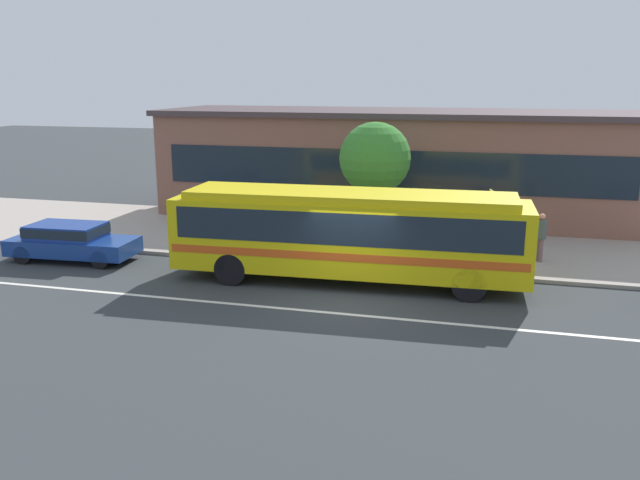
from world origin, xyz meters
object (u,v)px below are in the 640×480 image
Objects in this scene: street_tree_near_stop at (375,159)px; sedan_behind_bus at (71,240)px; transit_bus at (349,230)px; bus_stop_sign at (490,220)px; pedestrian_waiting_near_sign at (541,234)px; pedestrian_walking_along_curb at (239,220)px.

sedan_behind_bus is at bearing -153.75° from street_tree_near_stop.
street_tree_near_stop is (-0.09, 4.85, 1.65)m from transit_bus.
bus_stop_sign is at bearing 25.43° from transit_bus.
bus_stop_sign is 5.35m from street_tree_near_stop.
transit_bus is at bearing 0.04° from sedan_behind_bus.
sedan_behind_bus is 11.28m from street_tree_near_stop.
pedestrian_waiting_near_sign is 10.65m from pedestrian_walking_along_curb.
pedestrian_waiting_near_sign is 0.37× the size of street_tree_near_stop.
street_tree_near_stop reaches higher than transit_bus.
transit_bus is 6.33× the size of pedestrian_walking_along_curb.
bus_stop_sign is at bearing -137.71° from pedestrian_waiting_near_sign.
bus_stop_sign reaches higher than pedestrian_waiting_near_sign.
sedan_behind_bus is 0.99× the size of street_tree_near_stop.
transit_bus is 6.57× the size of pedestrian_waiting_near_sign.
transit_bus is 2.41× the size of street_tree_near_stop.
sedan_behind_bus is (-9.94, -0.01, -0.93)m from transit_bus.
sedan_behind_bus is at bearing -151.71° from pedestrian_walking_along_curb.
street_tree_near_stop is at bearing 146.12° from bus_stop_sign.
pedestrian_waiting_near_sign reaches higher than sedan_behind_bus.
pedestrian_waiting_near_sign is at bearing 31.03° from transit_bus.
street_tree_near_stop reaches higher than bus_stop_sign.
pedestrian_waiting_near_sign is at bearing 42.29° from bus_stop_sign.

